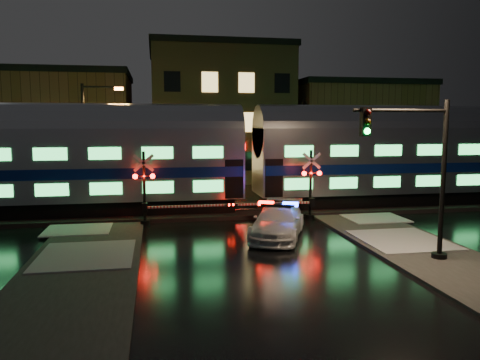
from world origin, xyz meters
The scene contains 13 objects.
ground centered at (0.00, 0.00, 0.00)m, with size 120.00×120.00×0.00m, color black.
ballast centered at (0.00, 5.00, 0.12)m, with size 90.00×4.20×0.24m, color black.
sidewalk_left centered at (-6.50, -6.00, 0.06)m, with size 4.00×20.00×0.12m, color #2D2D2D.
sidewalk_right centered at (6.50, -6.00, 0.06)m, with size 4.00×20.00×0.12m, color #2D2D2D.
building_left centered at (-13.00, 22.00, 4.50)m, with size 14.00×10.00×9.00m, color brown.
building_mid centered at (2.00, 22.50, 5.75)m, with size 12.00×11.00×11.50m, color brown.
building_right centered at (15.00, 22.00, 4.25)m, with size 12.00×10.00×8.50m, color brown.
train centered at (1.40, 5.00, 3.38)m, with size 51.00×3.12×5.92m.
police_car centered at (1.51, -1.11, 0.74)m, with size 3.84×5.42×1.62m.
crossing_signal_right centered at (3.84, 2.30, 1.52)m, with size 5.24×0.63×3.71m.
crossing_signal_left centered at (-4.05, 2.30, 1.53)m, with size 5.27×0.63×3.73m.
traffic_light centered at (5.57, -5.72, 3.16)m, with size 3.85×0.70×5.95m.
streetlight centered at (-7.86, 9.00, 4.32)m, with size 2.51×0.26×7.50m.
Camera 1 is at (-3.84, -21.03, 5.10)m, focal length 35.00 mm.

